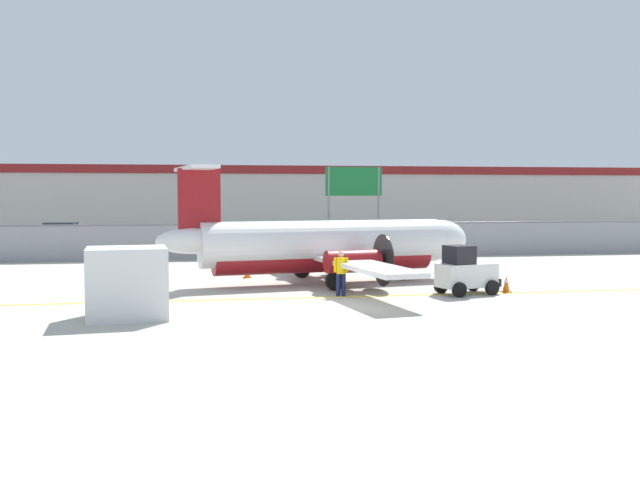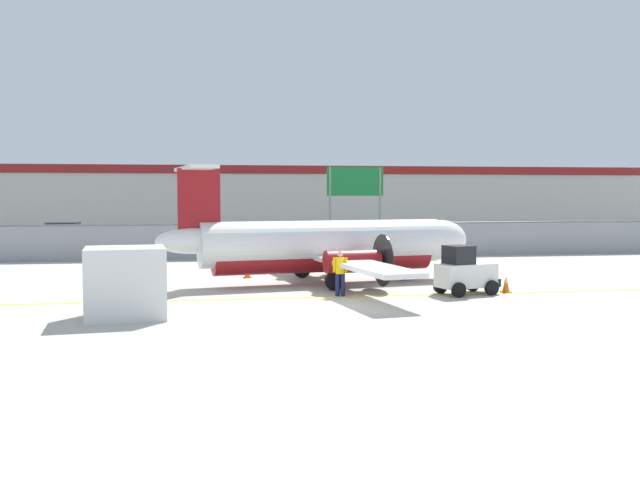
% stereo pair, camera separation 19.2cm
% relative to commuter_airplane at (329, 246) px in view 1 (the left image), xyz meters
% --- Properties ---
extents(ground_plane, '(140.00, 140.00, 0.01)m').
position_rel_commuter_airplane_xyz_m(ground_plane, '(-1.33, -4.09, -1.60)').
color(ground_plane, '#B7B2A3').
extents(perimeter_fence, '(98.00, 0.10, 2.10)m').
position_rel_commuter_airplane_xyz_m(perimeter_fence, '(-1.33, 11.91, -0.49)').
color(perimeter_fence, gray).
rests_on(perimeter_fence, ground).
extents(parking_lot_strip, '(98.00, 17.00, 0.12)m').
position_rel_commuter_airplane_xyz_m(parking_lot_strip, '(-1.33, 23.41, -1.54)').
color(parking_lot_strip, '#38383A').
rests_on(parking_lot_strip, ground).
extents(background_building, '(91.00, 8.10, 6.50)m').
position_rel_commuter_airplane_xyz_m(background_building, '(-1.33, 41.90, 1.66)').
color(background_building, beige).
rests_on(background_building, ground).
extents(commuter_airplane, '(13.89, 16.05, 4.92)m').
position_rel_commuter_airplane_xyz_m(commuter_airplane, '(0.00, 0.00, 0.00)').
color(commuter_airplane, white).
rests_on(commuter_airplane, ground).
extents(baggage_tug, '(2.53, 1.86, 1.88)m').
position_rel_commuter_airplane_xyz_m(baggage_tug, '(4.55, -4.12, -0.75)').
color(baggage_tug, silver).
rests_on(baggage_tug, ground).
extents(ground_crew_worker, '(0.55, 0.40, 1.70)m').
position_rel_commuter_airplane_xyz_m(ground_crew_worker, '(-0.25, -3.87, -0.65)').
color(ground_crew_worker, '#191E4C').
rests_on(ground_crew_worker, ground).
extents(cargo_container, '(2.60, 2.24, 2.20)m').
position_rel_commuter_airplane_xyz_m(cargo_container, '(-7.67, -7.43, -0.50)').
color(cargo_container, silver).
rests_on(cargo_container, ground).
extents(traffic_cone_near_left, '(0.36, 0.36, 0.64)m').
position_rel_commuter_airplane_xyz_m(traffic_cone_near_left, '(6.32, -3.88, -1.29)').
color(traffic_cone_near_left, orange).
rests_on(traffic_cone_near_left, ground).
extents(traffic_cone_near_right, '(0.36, 0.36, 0.64)m').
position_rel_commuter_airplane_xyz_m(traffic_cone_near_right, '(-3.35, 2.57, -1.29)').
color(traffic_cone_near_right, orange).
rests_on(traffic_cone_near_right, ground).
extents(parked_car_0, '(4.36, 2.35, 1.58)m').
position_rel_commuter_airplane_xyz_m(parked_car_0, '(-15.58, 25.35, -0.71)').
color(parked_car_0, '#B28C19').
rests_on(parked_car_0, parking_lot_strip).
extents(parked_car_1, '(4.25, 2.11, 1.58)m').
position_rel_commuter_airplane_xyz_m(parked_car_1, '(-9.14, 19.39, -0.71)').
color(parked_car_1, '#19662D').
rests_on(parked_car_1, parking_lot_strip).
extents(parked_car_2, '(4.24, 2.08, 1.58)m').
position_rel_commuter_airplane_xyz_m(parked_car_2, '(-0.12, 19.75, -0.71)').
color(parked_car_2, navy).
rests_on(parked_car_2, parking_lot_strip).
extents(parked_car_3, '(4.36, 2.35, 1.58)m').
position_rel_commuter_airplane_xyz_m(parked_car_3, '(6.31, 16.97, -0.71)').
color(parked_car_3, gray).
rests_on(parked_car_3, parking_lot_strip).
extents(parked_car_4, '(4.30, 2.22, 1.58)m').
position_rel_commuter_airplane_xyz_m(parked_car_4, '(12.13, 22.13, -0.71)').
color(parked_car_4, silver).
rests_on(parked_car_4, parking_lot_strip).
extents(highway_sign, '(3.60, 0.14, 5.50)m').
position_rel_commuter_airplane_xyz_m(highway_sign, '(4.07, 13.93, 2.54)').
color(highway_sign, slate).
rests_on(highway_sign, ground).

